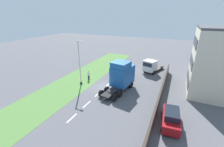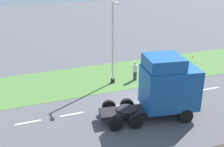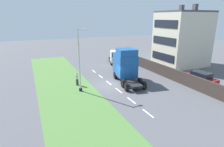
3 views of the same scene
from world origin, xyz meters
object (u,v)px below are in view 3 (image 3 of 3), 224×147
lorry_cab (126,65)px  flatbed_truck (116,57)px  pedestrian (77,79)px  lamp_post (80,64)px  parked_car (200,79)px

lorry_cab → flatbed_truck: (2.98, 9.33, -0.90)m
lorry_cab → flatbed_truck: lorry_cab is taller
flatbed_truck → pedestrian: size_ratio=3.56×
flatbed_truck → lamp_post: lamp_post is taller
parked_car → lamp_post: (-15.08, 4.64, 2.51)m
lorry_cab → flatbed_truck: size_ratio=1.13×
parked_car → pedestrian: parked_car is taller
flatbed_truck → pedestrian: 13.01m
lorry_cab → lamp_post: 7.19m
flatbed_truck → parked_car: (5.12, -15.34, -0.51)m
lorry_cab → flatbed_truck: bearing=81.7°
flatbed_truck → lamp_post: 14.75m
pedestrian → flatbed_truck: bearing=40.6°
lamp_post → pedestrian: lamp_post is taller
flatbed_truck → parked_car: bearing=126.4°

